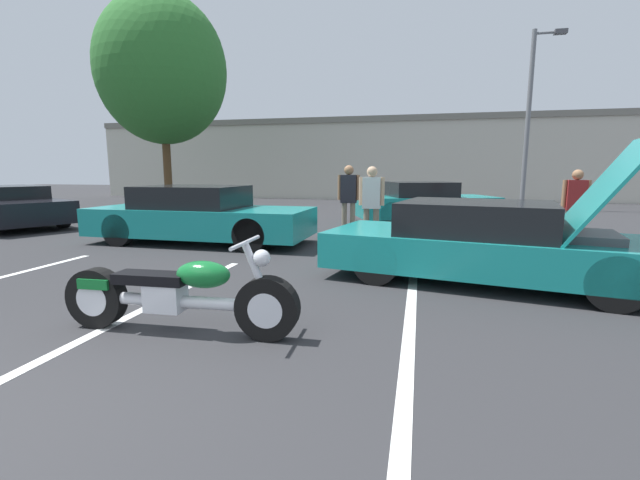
# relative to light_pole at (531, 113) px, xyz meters

# --- Properties ---
(parking_stripe_middle) EXTENTS (0.12, 5.03, 0.01)m
(parking_stripe_middle) POSITION_rel_light_pole_xyz_m (-7.11, -14.50, -3.79)
(parking_stripe_middle) COLOR white
(parking_stripe_middle) RESTS_ON ground
(parking_stripe_back) EXTENTS (0.12, 5.03, 0.01)m
(parking_stripe_back) POSITION_rel_light_pole_xyz_m (-4.14, -14.50, -3.79)
(parking_stripe_back) COLOR white
(parking_stripe_back) RESTS_ON ground
(far_building) EXTENTS (32.00, 4.20, 4.40)m
(far_building) POSITION_rel_light_pole_xyz_m (-6.89, 6.49, -1.46)
(far_building) COLOR beige
(far_building) RESTS_ON ground
(light_pole) EXTENTS (1.21, 0.28, 6.84)m
(light_pole) POSITION_rel_light_pole_xyz_m (0.00, 0.00, 0.00)
(light_pole) COLOR slate
(light_pole) RESTS_ON ground
(tree_background) EXTENTS (5.05, 5.05, 8.43)m
(tree_background) POSITION_rel_light_pole_xyz_m (-14.25, -2.66, 1.72)
(tree_background) COLOR brown
(tree_background) RESTS_ON ground
(motorcycle) EXTENTS (2.40, 0.70, 0.94)m
(motorcycle) POSITION_rel_light_pole_xyz_m (-6.33, -15.02, -3.42)
(motorcycle) COLOR black
(motorcycle) RESTS_ON ground
(show_car_hood_open) EXTENTS (4.75, 2.66, 1.98)m
(show_car_hood_open) POSITION_rel_light_pole_xyz_m (-3.11, -12.28, -3.24)
(show_car_hood_open) COLOR teal
(show_car_hood_open) RESTS_ON ground
(parked_car_right_row) EXTENTS (4.44, 3.13, 1.23)m
(parked_car_right_row) POSITION_rel_light_pole_xyz_m (-3.97, -5.33, -3.20)
(parked_car_right_row) COLOR teal
(parked_car_right_row) RESTS_ON ground
(parked_car_left_row) EXTENTS (5.05, 3.69, 1.14)m
(parked_car_left_row) POSITION_rel_light_pole_xyz_m (-15.40, -8.93, -3.23)
(parked_car_left_row) COLOR black
(parked_car_left_row) RESTS_ON ground
(parked_car_mid_row) EXTENTS (4.79, 1.89, 1.24)m
(parked_car_mid_row) POSITION_rel_light_pole_xyz_m (-8.75, -10.17, -3.20)
(parked_car_mid_row) COLOR teal
(parked_car_mid_row) RESTS_ON ground
(spectator_near_motorcycle) EXTENTS (0.52, 0.22, 1.65)m
(spectator_near_motorcycle) POSITION_rel_light_pole_xyz_m (-5.04, -9.84, -2.82)
(spectator_near_motorcycle) COLOR gray
(spectator_near_motorcycle) RESTS_ON ground
(spectator_by_show_car) EXTENTS (0.52, 0.21, 1.59)m
(spectator_by_show_car) POSITION_rel_light_pole_xyz_m (-1.03, -9.02, -2.86)
(spectator_by_show_car) COLOR gray
(spectator_by_show_car) RESTS_ON ground
(spectator_midground) EXTENTS (0.52, 0.22, 1.69)m
(spectator_midground) POSITION_rel_light_pole_xyz_m (-5.71, -8.67, -2.79)
(spectator_midground) COLOR gray
(spectator_midground) RESTS_ON ground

